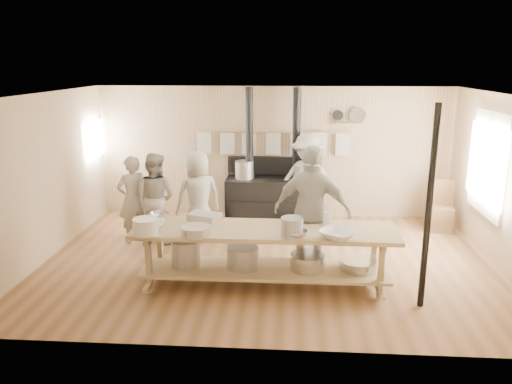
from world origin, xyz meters
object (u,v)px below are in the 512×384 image
cook_far_left (133,199)px  cook_right (312,212)px  prep_table (264,251)px  cook_by_window (307,180)px  chair (441,216)px  cook_left (155,198)px  cook_center (198,197)px  stove (272,195)px  roasting_pan (204,217)px

cook_far_left → cook_right: (3.03, -1.21, 0.21)m
prep_table → cook_right: bearing=34.1°
cook_far_left → cook_by_window: size_ratio=0.87×
chair → cook_left: bearing=-159.6°
prep_table → cook_center: (-1.22, 1.72, 0.28)m
stove → chair: stove is taller
roasting_pan → stove: bearing=71.9°
prep_table → cook_by_window: size_ratio=2.06×
cook_by_window → chair: (2.49, -0.23, -0.60)m
prep_table → cook_left: cook_left is taller
prep_table → cook_left: bearing=139.2°
cook_left → roasting_pan: size_ratio=3.65×
cook_far_left → cook_by_window: (3.03, 1.19, 0.12)m
stove → cook_right: stove is taller
cook_right → cook_by_window: cook_right is taller
cook_center → chair: bearing=163.8°
cook_far_left → cook_left: cook_left is taller
cook_far_left → chair: size_ratio=1.63×
cook_by_window → roasting_pan: size_ratio=4.08×
stove → cook_far_left: size_ratio=1.71×
cook_right → cook_by_window: bearing=-75.0°
cook_left → roasting_pan: (1.10, -1.37, 0.11)m
chair → cook_far_left: bearing=-159.9°
stove → cook_center: bearing=-133.4°
prep_table → cook_center: bearing=125.3°
chair → cook_by_window: bearing=-174.9°
cook_right → prep_table: bearing=49.0°
cook_center → stove: bearing=-161.2°
cook_center → roasting_pan: 1.44m
stove → cook_center: 1.80m
prep_table → cook_by_window: 2.95m
cook_center → cook_by_window: size_ratio=0.91×
stove → cook_left: stove is taller
cook_left → stove: bearing=-130.7°
cook_far_left → roasting_pan: size_ratio=3.53×
cook_right → chair: cook_right is taller
cook_right → chair: 3.37m
cook_left → cook_center: bearing=-162.9°
cook_far_left → chair: cook_far_left is taller
stove → cook_far_left: stove is taller
cook_left → roasting_pan: cook_left is taller
chair → prep_table: bearing=-130.1°
cook_center → cook_right: size_ratio=0.83×
cook_center → cook_by_window: (1.89, 1.13, 0.08)m
cook_far_left → cook_left: bearing=143.5°
cook_far_left → roasting_pan: bearing=95.6°
cook_left → chair: cook_left is taller
prep_table → cook_far_left: 2.90m
cook_right → roasting_pan: size_ratio=4.50×
cook_left → cook_by_window: cook_by_window is taller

